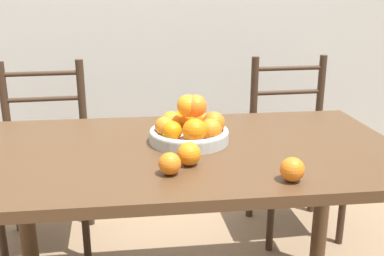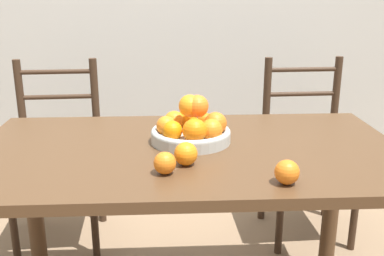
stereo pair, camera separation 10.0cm
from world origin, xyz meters
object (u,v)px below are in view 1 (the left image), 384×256
at_px(orange_loose_1, 170,164).
at_px(chair_left, 45,158).
at_px(orange_loose_2, 292,169).
at_px(chair_right, 294,148).
at_px(orange_loose_0, 189,154).
at_px(fruit_bowl, 190,128).

xyz_separation_m(orange_loose_1, chair_left, (-0.56, 0.96, -0.32)).
bearing_deg(chair_left, orange_loose_2, -52.40).
relative_size(chair_left, chair_right, 1.00).
relative_size(orange_loose_1, chair_left, 0.07).
bearing_deg(orange_loose_2, chair_left, 130.51).
bearing_deg(chair_left, orange_loose_1, -62.73).
height_order(orange_loose_2, chair_left, chair_left).
bearing_deg(orange_loose_0, orange_loose_2, -29.52).
bearing_deg(fruit_bowl, orange_loose_2, -56.64).
distance_m(orange_loose_2, chair_left, 1.41).
height_order(fruit_bowl, orange_loose_0, fruit_bowl).
bearing_deg(orange_loose_0, chair_left, 124.84).
bearing_deg(orange_loose_0, orange_loose_1, -134.34).
height_order(fruit_bowl, orange_loose_2, fruit_bowl).
distance_m(chair_left, chair_right, 1.29).
relative_size(fruit_bowl, orange_loose_1, 4.22).
height_order(orange_loose_0, chair_left, chair_left).
xyz_separation_m(fruit_bowl, chair_right, (0.64, 0.67, -0.34)).
xyz_separation_m(fruit_bowl, orange_loose_1, (-0.09, -0.28, -0.02)).
xyz_separation_m(orange_loose_2, chair_left, (-0.89, 1.04, -0.32)).
height_order(orange_loose_1, chair_left, chair_left).
bearing_deg(orange_loose_1, orange_loose_2, -14.85).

